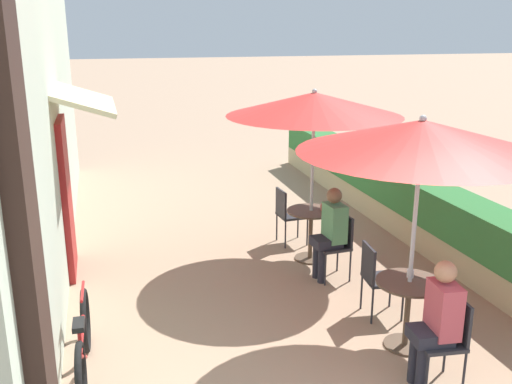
{
  "coord_description": "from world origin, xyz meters",
  "views": [
    {
      "loc": [
        -1.9,
        -2.79,
        3.23
      ],
      "look_at": [
        0.15,
        4.61,
        1.0
      ],
      "focal_mm": 40.0,
      "sensor_mm": 36.0,
      "label": 1
    }
  ],
  "objects": [
    {
      "name": "cafe_facade_wall",
      "position": [
        -2.54,
        5.28,
        2.09
      ],
      "size": [
        0.98,
        10.81,
        4.2
      ],
      "color": "#B2C1AD",
      "rests_on": "ground_plane"
    },
    {
      "name": "seated_patron_mid_left",
      "position": [
        0.9,
        3.68,
        0.69
      ],
      "size": [
        0.42,
        0.35,
        1.25
      ],
      "rotation": [
        0.0,
        0.0,
        7.92
      ],
      "color": "#23232D",
      "rests_on": "ground_plane"
    },
    {
      "name": "cafe_chair_near_left",
      "position": [
        1.03,
        1.22,
        0.52
      ],
      "size": [
        0.44,
        0.44,
        0.87
      ],
      "rotation": [
        0.0,
        0.0,
        7.75
      ],
      "color": "#232328",
      "rests_on": "ground_plane"
    },
    {
      "name": "patio_table_mid",
      "position": [
        0.89,
        4.37,
        0.5
      ],
      "size": [
        0.69,
        0.69,
        0.74
      ],
      "color": "brown",
      "rests_on": "ground_plane"
    },
    {
      "name": "patio_table_near",
      "position": [
        1.03,
        1.91,
        0.5
      ],
      "size": [
        0.69,
        0.69,
        0.74
      ],
      "color": "brown",
      "rests_on": "ground_plane"
    },
    {
      "name": "coffee_cup_mid",
      "position": [
        1.05,
        4.33,
        0.79
      ],
      "size": [
        0.07,
        0.07,
        0.09
      ],
      "color": "#B73D3D",
      "rests_on": "patio_table_mid"
    },
    {
      "name": "cafe_chair_mid_left",
      "position": [
        1.01,
        3.69,
        0.52
      ],
      "size": [
        0.43,
        0.43,
        0.87
      ],
      "rotation": [
        0.0,
        0.0,
        7.92
      ],
      "color": "#232328",
      "rests_on": "ground_plane"
    },
    {
      "name": "cafe_chair_mid_right",
      "position": [
        0.77,
        5.04,
        0.52
      ],
      "size": [
        0.43,
        0.43,
        0.87
      ],
      "rotation": [
        0.0,
        0.0,
        11.06
      ],
      "color": "#232328",
      "rests_on": "ground_plane"
    },
    {
      "name": "coffee_cup_near",
      "position": [
        1.08,
        1.99,
        0.79
      ],
      "size": [
        0.07,
        0.07,
        0.09
      ],
      "color": "white",
      "rests_on": "patio_table_near"
    },
    {
      "name": "patio_umbrella_mid",
      "position": [
        0.89,
        4.37,
        2.23
      ],
      "size": [
        2.38,
        2.38,
        2.44
      ],
      "color": "#B7B7BC",
      "rests_on": "ground_plane"
    },
    {
      "name": "planter_hedge",
      "position": [
        2.75,
        5.31,
        0.54
      ],
      "size": [
        0.6,
        9.81,
        1.01
      ],
      "color": "tan",
      "rests_on": "ground_plane"
    },
    {
      "name": "bicycle_leaning",
      "position": [
        -2.2,
        2.2,
        0.35
      ],
      "size": [
        0.11,
        1.73,
        0.76
      ],
      "rotation": [
        0.0,
        0.0,
        -0.02
      ],
      "color": "black",
      "rests_on": "ground_plane"
    },
    {
      "name": "cafe_chair_near_right",
      "position": [
        1.02,
        2.59,
        0.52
      ],
      "size": [
        0.44,
        0.44,
        0.87
      ],
      "rotation": [
        0.0,
        0.0,
        10.89
      ],
      "color": "#232328",
      "rests_on": "ground_plane"
    },
    {
      "name": "seated_patron_near_left",
      "position": [
        0.92,
        1.23,
        0.69
      ],
      "size": [
        0.43,
        0.36,
        1.25
      ],
      "rotation": [
        0.0,
        0.0,
        7.75
      ],
      "color": "#23232D",
      "rests_on": "ground_plane"
    },
    {
      "name": "patio_umbrella_near",
      "position": [
        1.03,
        1.91,
        2.23
      ],
      "size": [
        2.38,
        2.38,
        2.44
      ],
      "color": "#B7B7BC",
      "rests_on": "ground_plane"
    }
  ]
}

